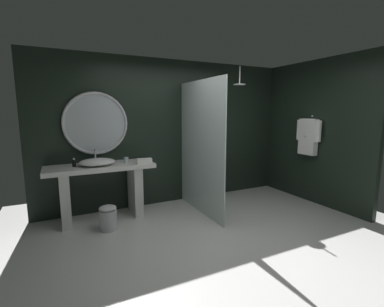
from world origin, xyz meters
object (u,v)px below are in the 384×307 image
Objects in this scene: vessel_sink at (97,162)px; rain_shower_head at (240,83)px; tumbler_cup at (126,160)px; round_wall_mirror at (96,123)px; folded_hand_towel at (145,161)px; toilet at (213,186)px; soap_dispenser at (74,163)px; hanging_bathrobe at (308,135)px; waste_bin at (108,218)px.

vessel_sink is 1.55× the size of rain_shower_head.
round_wall_mirror reaches higher than tumbler_cup.
vessel_sink is 2.32× the size of folded_hand_towel.
rain_shower_head reaches higher than vessel_sink.
tumbler_cup is 0.32m from folded_hand_towel.
vessel_sink is at bearing -98.92° from round_wall_mirror.
soap_dispenser is at bearing -179.53° from toilet.
tumbler_cup is at bearing 165.45° from hanging_bathrobe.
vessel_sink is at bearing -178.14° from toilet.
toilet is (-1.52, 0.84, -0.99)m from hanging_bathrobe.
tumbler_cup is at bearing -33.88° from round_wall_mirror.
tumbler_cup is 0.96m from waste_bin.
vessel_sink is 0.45m from tumbler_cup.
round_wall_mirror is at bearing 35.45° from soap_dispenser.
soap_dispenser is (-0.32, 0.05, 0.00)m from vessel_sink.
hanging_bathrobe is 2.00m from toilet.
tumbler_cup is at bearing -179.14° from toilet.
vessel_sink is 2.85m from rain_shower_head.
soap_dispenser is at bearing -144.55° from round_wall_mirror.
round_wall_mirror is 2.95× the size of rain_shower_head.
tumbler_cup is at bearing 5.54° from vessel_sink.
rain_shower_head reaches higher than hanging_bathrobe.
toilet is at bearing 13.77° from waste_bin.
folded_hand_towel is (-1.40, -0.23, 0.65)m from toilet.
vessel_sink reaches higher than tumbler_cup.
hanging_bathrobe is (3.93, -0.82, 0.33)m from soap_dispenser.
soap_dispenser is 0.13× the size of round_wall_mirror.
folded_hand_towel is (-2.92, 0.61, -0.35)m from hanging_bathrobe.
rain_shower_head is at bearing -3.33° from tumbler_cup.
tumbler_cup is 0.12× the size of hanging_bathrobe.
round_wall_mirror is at bearing 163.00° from hanging_bathrobe.
soap_dispenser is 0.96m from waste_bin.
waste_bin is (-3.55, 0.35, -1.07)m from hanging_bathrobe.
hanging_bathrobe is 1.25× the size of toilet.
round_wall_mirror is at bearing 143.60° from folded_hand_towel.
rain_shower_head is 3.22m from waste_bin.
folded_hand_towel reaches higher than toilet.
folded_hand_towel reaches higher than waste_bin.
folded_hand_towel is (-1.85, -0.08, -1.29)m from rain_shower_head.
tumbler_cup is 3.28m from hanging_bathrobe.
vessel_sink is at bearing 167.86° from hanging_bathrobe.
vessel_sink is 0.71m from folded_hand_towel.
waste_bin is at bearing -89.56° from round_wall_mirror.
soap_dispenser is 0.18× the size of hanging_bathrobe.
folded_hand_towel is at bearing -13.18° from vessel_sink.
toilet reaches higher than waste_bin.
vessel_sink is 4.08× the size of soap_dispenser.
folded_hand_towel is at bearing -36.40° from round_wall_mirror.
folded_hand_towel is at bearing -11.73° from soap_dispenser.
tumbler_cup is 0.38× the size of folded_hand_towel.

